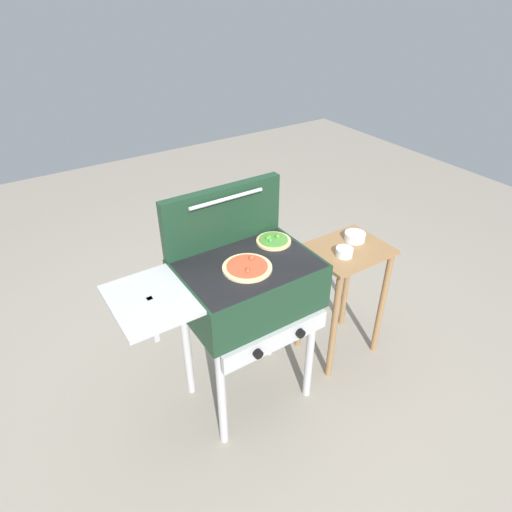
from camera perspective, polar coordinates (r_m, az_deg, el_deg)
name	(u,v)px	position (r m, az deg, el deg)	size (l,w,h in m)	color
ground_plane	(249,391)	(2.66, -0.94, -17.17)	(8.00, 8.00, 0.00)	gray
grill	(245,289)	(2.12, -1.39, -4.28)	(0.96, 0.53, 0.90)	#193823
grill_lid_open	(223,216)	(2.13, -4.31, 5.21)	(0.63, 0.08, 0.30)	#193823
pizza_veggie	(273,240)	(2.20, 2.26, 2.04)	(0.18, 0.18, 0.04)	#E0C17F
pizza_pepperoni	(247,267)	(2.00, -1.13, -1.45)	(0.23, 0.23, 0.04)	beige
prep_table	(344,280)	(2.60, 11.33, -3.01)	(0.44, 0.36, 0.75)	olive
topping_bowl_near	(344,252)	(2.40, 11.38, 0.48)	(0.09, 0.09, 0.04)	silver
topping_bowl_far	(355,237)	(2.56, 12.70, 2.45)	(0.12, 0.12, 0.04)	silver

